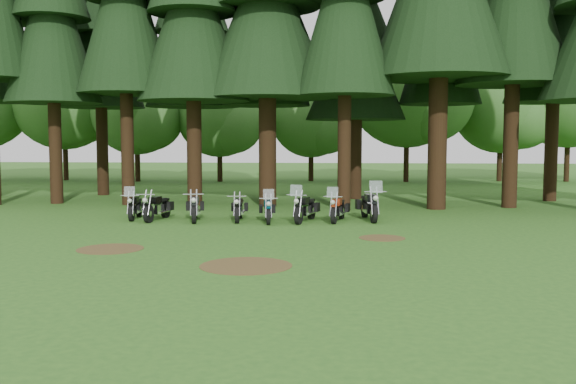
% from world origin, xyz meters
% --- Properties ---
extents(ground, '(120.00, 120.00, 0.00)m').
position_xyz_m(ground, '(0.00, 0.00, 0.00)').
color(ground, '#2B5A1D').
rests_on(ground, ground).
extents(pine_back_1, '(4.52, 4.52, 16.22)m').
position_xyz_m(pine_back_1, '(-9.26, 14.35, 9.71)').
color(pine_back_1, '#311E10').
rests_on(pine_back_1, ground).
extents(pine_back_2, '(4.85, 4.85, 16.30)m').
position_xyz_m(pine_back_2, '(-4.38, 14.40, 9.76)').
color(pine_back_2, '#311E10').
rests_on(pine_back_2, ground).
extents(pine_back_3, '(4.35, 4.35, 16.20)m').
position_xyz_m(pine_back_3, '(-0.37, 12.94, 9.70)').
color(pine_back_3, '#311E10').
rests_on(pine_back_3, ground).
extents(pine_back_4, '(4.94, 4.94, 13.78)m').
position_xyz_m(pine_back_4, '(4.04, 13.25, 8.25)').
color(pine_back_4, '#311E10').
rests_on(pine_back_4, ground).
extents(decid_1, '(7.91, 7.69, 9.88)m').
position_xyz_m(decid_1, '(-15.99, 25.76, 5.83)').
color(decid_1, '#311E10').
rests_on(decid_1, ground).
extents(decid_2, '(6.72, 6.53, 8.40)m').
position_xyz_m(decid_2, '(-10.43, 24.78, 4.95)').
color(decid_2, '#311E10').
rests_on(decid_2, ground).
extents(decid_3, '(6.12, 5.95, 7.65)m').
position_xyz_m(decid_3, '(-4.71, 25.13, 4.51)').
color(decid_3, '#311E10').
rests_on(decid_3, ground).
extents(decid_4, '(5.93, 5.76, 7.41)m').
position_xyz_m(decid_4, '(1.58, 26.32, 4.37)').
color(decid_4, '#311E10').
rests_on(decid_4, ground).
extents(decid_5, '(8.45, 8.21, 10.56)m').
position_xyz_m(decid_5, '(8.29, 25.71, 6.23)').
color(decid_5, '#311E10').
rests_on(decid_5, ground).
extents(decid_6, '(7.06, 6.86, 8.82)m').
position_xyz_m(decid_6, '(14.85, 27.01, 5.20)').
color(decid_6, '#311E10').
rests_on(decid_6, ground).
extents(decid_7, '(8.44, 8.20, 10.55)m').
position_xyz_m(decid_7, '(19.46, 26.83, 6.22)').
color(decid_7, '#311E10').
rests_on(decid_7, ground).
extents(dirt_patch_0, '(1.80, 1.80, 0.01)m').
position_xyz_m(dirt_patch_0, '(-3.00, -2.00, 0.01)').
color(dirt_patch_0, '#4C3D1E').
rests_on(dirt_patch_0, ground).
extents(dirt_patch_1, '(1.40, 1.40, 0.01)m').
position_xyz_m(dirt_patch_1, '(4.50, 0.50, 0.01)').
color(dirt_patch_1, '#4C3D1E').
rests_on(dirt_patch_1, ground).
extents(dirt_patch_2, '(2.20, 2.20, 0.01)m').
position_xyz_m(dirt_patch_2, '(1.00, -4.00, 0.01)').
color(dirt_patch_2, '#4C3D1E').
rests_on(dirt_patch_2, ground).
extents(motorcycle_0, '(0.50, 2.06, 1.29)m').
position_xyz_m(motorcycle_0, '(-4.36, 4.43, 0.43)').
color(motorcycle_0, black).
rests_on(motorcycle_0, ground).
extents(motorcycle_1, '(0.44, 2.17, 0.88)m').
position_xyz_m(motorcycle_1, '(-3.43, 4.14, 0.45)').
color(motorcycle_1, black).
rests_on(motorcycle_1, ground).
extents(motorcycle_2, '(0.56, 2.22, 0.91)m').
position_xyz_m(motorcycle_2, '(-2.03, 4.07, 0.46)').
color(motorcycle_2, black).
rests_on(motorcycle_2, ground).
extents(motorcycle_3, '(0.35, 2.06, 0.84)m').
position_xyz_m(motorcycle_3, '(-0.43, 4.23, 0.43)').
color(motorcycle_3, black).
rests_on(motorcycle_3, ground).
extents(motorcycle_4, '(0.54, 2.03, 1.28)m').
position_xyz_m(motorcycle_4, '(0.68, 3.84, 0.43)').
color(motorcycle_4, black).
rests_on(motorcycle_4, ground).
extents(motorcycle_5, '(0.83, 2.24, 1.42)m').
position_xyz_m(motorcycle_5, '(2.00, 4.09, 0.47)').
color(motorcycle_5, black).
rests_on(motorcycle_5, ground).
extents(motorcycle_6, '(0.66, 2.12, 1.33)m').
position_xyz_m(motorcycle_6, '(3.17, 4.27, 0.44)').
color(motorcycle_6, black).
rests_on(motorcycle_6, ground).
extents(motorcycle_7, '(0.66, 2.45, 1.53)m').
position_xyz_m(motorcycle_7, '(4.32, 4.72, 0.51)').
color(motorcycle_7, black).
rests_on(motorcycle_7, ground).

